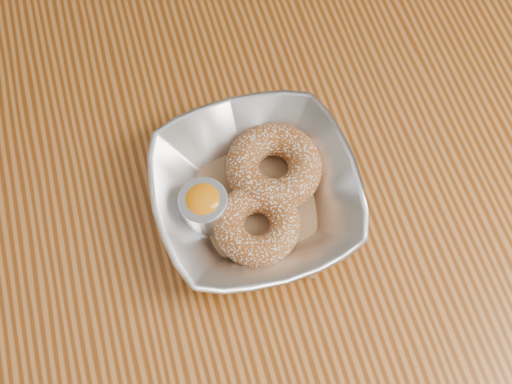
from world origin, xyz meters
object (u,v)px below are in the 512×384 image
object	(u,v)px
table	(308,172)
donut_back	(274,167)
donut_front	(257,224)
serving_bowl	(256,194)
ramekin	(204,206)

from	to	relation	value
table	donut_back	size ratio (longest dim) A/B	11.95
donut_back	donut_front	xyz separation A→B (m)	(-0.03, -0.06, -0.00)
serving_bowl	donut_front	world-z (taller)	serving_bowl
table	donut_front	size ratio (longest dim) A/B	13.75
donut_front	ramekin	xyz separation A→B (m)	(-0.05, 0.03, 0.01)
ramekin	table	bearing A→B (deg)	24.25
table	donut_back	world-z (taller)	donut_back
donut_front	ramekin	distance (m)	0.06
table	ramekin	world-z (taller)	ramekin
serving_bowl	donut_front	bearing A→B (deg)	-104.45
serving_bowl	table	bearing A→B (deg)	35.46
serving_bowl	donut_back	bearing A→B (deg)	41.66
table	serving_bowl	distance (m)	0.16
serving_bowl	donut_front	xyz separation A→B (m)	(-0.01, -0.03, -0.00)
donut_back	donut_front	world-z (taller)	donut_back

